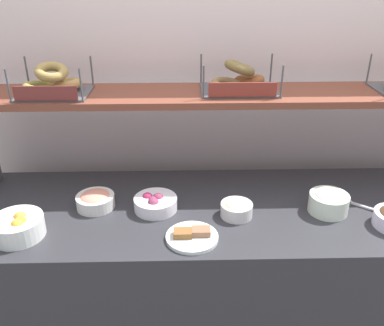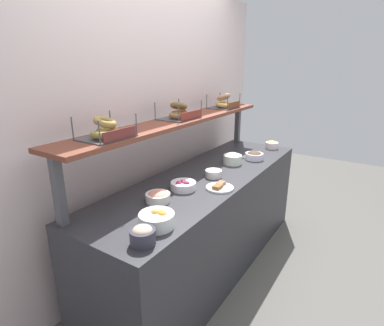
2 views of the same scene
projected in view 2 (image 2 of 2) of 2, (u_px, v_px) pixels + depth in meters
ground_plane at (206, 264)px, 2.76m from camera, size 8.00×8.00×0.00m
back_wall at (153, 125)px, 2.67m from camera, size 3.60×0.06×2.40m
deli_counter at (206, 221)px, 2.63m from camera, size 2.40×0.70×0.85m
shelf_riser_left at (59, 192)px, 1.67m from camera, size 0.05×0.05×0.40m
shelf_riser_right at (238, 125)px, 3.48m from camera, size 0.05×0.05×0.40m
upper_shelf at (179, 121)px, 2.51m from camera, size 2.36×0.32×0.03m
bowl_potato_salad at (214, 173)px, 2.44m from camera, size 0.13×0.13×0.07m
bowl_lox_spread at (158, 196)px, 2.01m from camera, size 0.16×0.16×0.07m
bowl_egg_salad at (272, 145)px, 3.26m from camera, size 0.13×0.13×0.08m
bowl_chocolate_spread at (254, 156)px, 2.89m from camera, size 0.17×0.17×0.08m
bowl_tuna_salad at (143, 235)px, 1.53m from camera, size 0.13×0.13×0.10m
bowl_beet_salad at (183, 185)px, 2.20m from camera, size 0.18×0.18×0.07m
bowl_cream_cheese at (233, 158)px, 2.76m from camera, size 0.16×0.16×0.10m
bowl_fruit_salad at (157, 219)px, 1.70m from camera, size 0.20×0.20×0.09m
serving_plate_white at (220, 187)px, 2.22m from camera, size 0.20×0.20×0.04m
serving_spoon_near_plate at (234, 158)px, 2.90m from camera, size 0.15×0.12×0.01m
bagel_basket_everything at (106, 131)px, 1.85m from camera, size 0.30×0.25×0.14m
bagel_basket_cinnamon_raisin at (179, 113)px, 2.51m from camera, size 0.34×0.26×0.15m
bagel_basket_sesame at (224, 103)px, 3.10m from camera, size 0.29×0.26×0.16m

